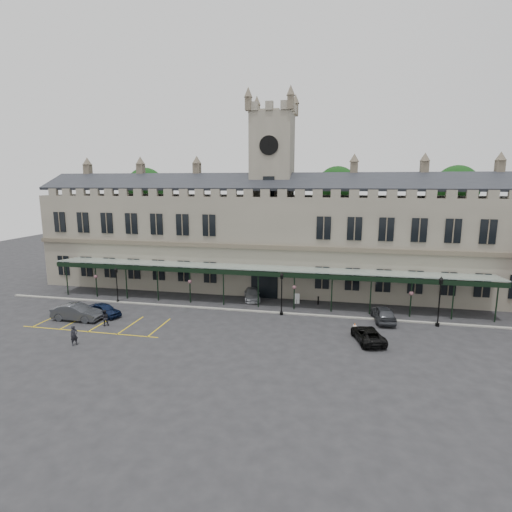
% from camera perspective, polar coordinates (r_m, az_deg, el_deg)
% --- Properties ---
extents(ground, '(140.00, 140.00, 0.00)m').
position_cam_1_polar(ground, '(38.20, -1.88, -10.51)').
color(ground, black).
extents(station_building, '(60.00, 10.36, 17.30)m').
position_cam_1_polar(station_building, '(51.77, 2.25, 2.46)').
color(station_building, slate).
rests_on(station_building, ground).
extents(clock_tower, '(5.60, 5.60, 24.80)m').
position_cam_1_polar(clock_tower, '(51.35, 2.32, 9.83)').
color(clock_tower, slate).
rests_on(clock_tower, ground).
extents(canopy, '(50.00, 4.10, 4.30)m').
position_cam_1_polar(canopy, '(44.41, 0.39, -4.23)').
color(canopy, '#8C9E93').
rests_on(canopy, ground).
extents(kerb, '(60.00, 0.40, 0.12)m').
position_cam_1_polar(kerb, '(43.23, -0.14, -7.88)').
color(kerb, gray).
rests_on(kerb, ground).
extents(parking_markings, '(16.00, 6.00, 0.01)m').
position_cam_1_polar(parking_markings, '(42.33, -21.38, -9.12)').
color(parking_markings, gold).
rests_on(parking_markings, ground).
extents(tree_behind_left, '(6.00, 6.00, 16.00)m').
position_cam_1_polar(tree_behind_left, '(67.00, -15.47, 9.36)').
color(tree_behind_left, '#332314').
rests_on(tree_behind_left, ground).
extents(tree_behind_mid, '(6.00, 6.00, 16.00)m').
position_cam_1_polar(tree_behind_mid, '(59.65, 11.49, 9.44)').
color(tree_behind_mid, '#332314').
rests_on(tree_behind_mid, ground).
extents(tree_behind_right, '(6.00, 6.00, 16.00)m').
position_cam_1_polar(tree_behind_right, '(61.63, 26.71, 8.57)').
color(tree_behind_right, '#332314').
rests_on(tree_behind_right, ground).
extents(lamp_post_left, '(0.39, 0.39, 4.17)m').
position_cam_1_polar(lamp_post_left, '(48.52, -19.28, -3.48)').
color(lamp_post_left, black).
rests_on(lamp_post_left, ground).
extents(lamp_post_mid, '(0.43, 0.43, 4.58)m').
position_cam_1_polar(lamp_post_mid, '(41.57, 3.69, -4.83)').
color(lamp_post_mid, black).
rests_on(lamp_post_mid, ground).
extents(lamp_post_right, '(0.47, 0.47, 4.95)m').
position_cam_1_polar(lamp_post_right, '(42.01, 24.77, -5.33)').
color(lamp_post_right, black).
rests_on(lamp_post_right, ground).
extents(traffic_cone, '(0.47, 0.47, 0.75)m').
position_cam_1_polar(traffic_cone, '(39.00, 13.92, -9.80)').
color(traffic_cone, '#FF5F08').
rests_on(traffic_cone, ground).
extents(sign_board, '(0.69, 0.21, 1.19)m').
position_cam_1_polar(sign_board, '(46.07, 5.81, -6.09)').
color(sign_board, black).
rests_on(sign_board, ground).
extents(bollard_left, '(0.17, 0.17, 0.96)m').
position_cam_1_polar(bollard_left, '(47.46, -0.71, -5.67)').
color(bollard_left, black).
rests_on(bollard_left, ground).
extents(bollard_right, '(0.17, 0.17, 0.94)m').
position_cam_1_polar(bollard_right, '(46.10, 8.88, -6.30)').
color(bollard_right, black).
rests_on(bollard_right, ground).
extents(car_left_a, '(4.29, 2.83, 1.36)m').
position_cam_1_polar(car_left_a, '(44.52, -20.87, -7.21)').
color(car_left_a, black).
rests_on(car_left_a, ground).
extents(car_left_b, '(5.04, 1.80, 1.66)m').
position_cam_1_polar(car_left_b, '(44.32, -24.21, -7.33)').
color(car_left_b, '#303236').
rests_on(car_left_b, ground).
extents(car_taxi, '(2.85, 4.70, 1.27)m').
position_cam_1_polar(car_taxi, '(47.53, -0.57, -5.45)').
color(car_taxi, '#A7A9AF').
rests_on(car_taxi, ground).
extents(car_van, '(3.20, 4.91, 1.26)m').
position_cam_1_polar(car_van, '(36.68, 15.70, -10.77)').
color(car_van, black).
rests_on(car_van, ground).
extents(car_right_a, '(2.34, 4.81, 1.58)m').
position_cam_1_polar(car_right_a, '(42.16, 17.74, -7.84)').
color(car_right_a, '#303236').
rests_on(car_right_a, ground).
extents(person_a, '(0.67, 0.76, 1.75)m').
position_cam_1_polar(person_a, '(37.84, -24.55, -10.29)').
color(person_a, black).
rests_on(person_a, ground).
extents(person_b, '(0.98, 0.95, 1.58)m').
position_cam_1_polar(person_b, '(41.66, -20.81, -8.25)').
color(person_b, black).
rests_on(person_b, ground).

